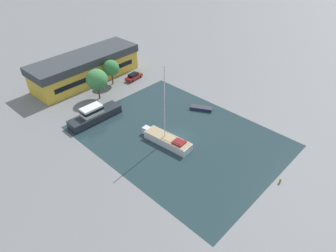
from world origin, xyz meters
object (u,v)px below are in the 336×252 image
at_px(quay_tree_by_water, 111,68).
at_px(quay_tree_near_building, 97,80).
at_px(motor_cruiser, 94,115).
at_px(small_dinghy, 201,108).
at_px(parked_car, 134,76).
at_px(warehouse_building, 86,67).
at_px(sailboat_moored, 167,140).

bearing_deg(quay_tree_by_water, quay_tree_near_building, -151.61).
relative_size(quay_tree_near_building, motor_cruiser, 0.63).
relative_size(motor_cruiser, small_dinghy, 2.35).
bearing_deg(motor_cruiser, quay_tree_near_building, -41.71).
distance_m(parked_car, small_dinghy, 21.18).
distance_m(quay_tree_by_water, parked_car, 6.45).
xyz_separation_m(motor_cruiser, small_dinghy, (18.11, -13.15, -0.86)).
xyz_separation_m(warehouse_building, small_dinghy, (8.91, -29.56, -2.96)).
bearing_deg(motor_cruiser, quay_tree_by_water, -50.75).
relative_size(quay_tree_near_building, small_dinghy, 1.47).
distance_m(quay_tree_by_water, motor_cruiser, 16.03).
distance_m(quay_tree_by_water, small_dinghy, 24.15).
relative_size(quay_tree_by_water, motor_cruiser, 0.55).
height_order(quay_tree_by_water, motor_cruiser, quay_tree_by_water).
bearing_deg(parked_car, motor_cruiser, -72.82).
relative_size(warehouse_building, sailboat_moored, 1.81).
distance_m(quay_tree_near_building, quay_tree_by_water, 7.31).
bearing_deg(small_dinghy, sailboat_moored, 162.39).
bearing_deg(sailboat_moored, quay_tree_near_building, 81.81).
relative_size(quay_tree_near_building, parked_car, 1.44).
height_order(sailboat_moored, motor_cruiser, sailboat_moored).
xyz_separation_m(parked_car, small_dinghy, (0.76, -21.16, -0.49)).
bearing_deg(sailboat_moored, quay_tree_by_water, 68.33).
height_order(quay_tree_near_building, motor_cruiser, quay_tree_near_building).
bearing_deg(sailboat_moored, small_dinghy, 5.74).
height_order(quay_tree_by_water, sailboat_moored, sailboat_moored).
xyz_separation_m(quay_tree_near_building, parked_car, (11.56, 1.53, -3.86)).
xyz_separation_m(quay_tree_by_water, parked_car, (5.14, -1.93, -3.37)).
height_order(quay_tree_near_building, parked_car, quay_tree_near_building).
height_order(motor_cruiser, small_dinghy, motor_cruiser).
distance_m(motor_cruiser, small_dinghy, 22.40).
distance_m(warehouse_building, parked_car, 11.96).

